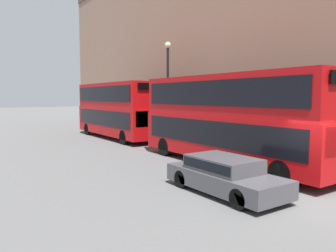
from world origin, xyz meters
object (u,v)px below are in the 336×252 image
bus_leading (229,116)px  car_dark_sedan (224,174)px  bus_second_in_queue (117,108)px  pedestrian (135,125)px

bus_leading → car_dark_sedan: (-3.40, -3.24, -1.70)m
bus_second_in_queue → car_dark_sedan: 16.08m
bus_leading → bus_second_in_queue: 12.39m
pedestrian → bus_leading: bearing=-100.7°
bus_leading → car_dark_sedan: size_ratio=2.47×
bus_leading → car_dark_sedan: 4.99m
bus_leading → bus_second_in_queue: bearing=90.0°
car_dark_sedan → pedestrian: size_ratio=2.72×
car_dark_sedan → pedestrian: 18.65m
bus_second_in_queue → pedestrian: size_ratio=6.29×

